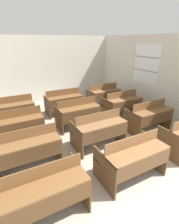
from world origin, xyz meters
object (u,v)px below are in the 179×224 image
object	(u,v)px
bench_back_left	(13,109)
wastepaper_bin	(113,95)
bench_front_center	(132,157)
bench_front_left	(43,191)
bench_third_left	(18,125)
bench_second_center	(99,129)
bench_third_right	(122,103)
bench_third_center	(78,112)
bench_second_left	(28,148)
bench_back_center	(64,101)
bench_back_right	(104,94)
bench_second_right	(149,116)

from	to	relation	value
bench_back_left	wastepaper_bin	size ratio (longest dim) A/B	4.63
bench_front_center	bench_front_left	bearing A→B (deg)	179.95
bench_third_left	wastepaper_bin	world-z (taller)	bench_third_left
bench_second_center	bench_third_right	size ratio (longest dim) A/B	1.00
bench_front_center	bench_third_center	bearing A→B (deg)	89.61
bench_front_center	bench_second_left	size ratio (longest dim) A/B	1.00
bench_second_left	bench_third_left	distance (m)	1.27
bench_front_left	bench_back_left	xyz separation A→B (m)	(0.01, 3.85, 0.00)
bench_third_left	bench_back_center	distance (m)	2.22
wastepaper_bin	bench_front_left	bearing A→B (deg)	-135.02
bench_front_center	bench_third_left	world-z (taller)	same
bench_back_right	wastepaper_bin	size ratio (longest dim) A/B	4.63
bench_second_center	bench_back_left	bearing A→B (deg)	124.84
bench_front_center	bench_second_left	world-z (taller)	same
bench_back_center	bench_back_right	xyz separation A→B (m)	(1.80, -0.00, 0.00)
bench_second_left	bench_third_right	bearing A→B (deg)	20.13
bench_front_left	bench_third_right	size ratio (longest dim) A/B	1.00
bench_third_left	bench_back_center	size ratio (longest dim) A/B	1.00
bench_front_left	wastepaper_bin	bearing A→B (deg)	44.98
bench_second_right	bench_second_center	bearing A→B (deg)	-179.32
bench_back_center	bench_second_left	bearing A→B (deg)	-124.72
bench_back_right	bench_front_left	bearing A→B (deg)	-133.00
wastepaper_bin	bench_second_left	bearing A→B (deg)	-144.24
bench_second_right	wastepaper_bin	world-z (taller)	bench_second_right
bench_third_left	wastepaper_bin	bearing A→B (deg)	23.69
bench_second_left	bench_third_center	size ratio (longest dim) A/B	1.00
bench_back_left	bench_third_center	bearing A→B (deg)	-35.44
bench_front_center	bench_second_center	distance (m)	1.30
bench_front_left	bench_back_center	size ratio (longest dim) A/B	1.00
bench_back_left	bench_second_center	bearing A→B (deg)	-55.16
bench_back_center	bench_second_center	bearing A→B (deg)	-90.01
bench_third_center	bench_back_center	size ratio (longest dim) A/B	1.00
bench_front_left	bench_second_center	size ratio (longest dim) A/B	1.00
bench_front_left	bench_third_center	world-z (taller)	same
bench_third_right	bench_front_left	bearing A→B (deg)	-143.96
bench_third_center	bench_third_right	xyz separation A→B (m)	(1.77, 0.00, 0.00)
bench_second_right	bench_third_left	world-z (taller)	same
bench_second_left	bench_third_left	bearing A→B (deg)	91.39
wastepaper_bin	bench_back_right	bearing A→B (deg)	-143.60
bench_back_center	bench_back_right	bearing A→B (deg)	-0.13
bench_third_center	bench_third_right	distance (m)	1.77
bench_front_center	bench_third_left	xyz separation A→B (m)	(-1.78, 2.57, 0.00)
bench_third_right	bench_front_center	bearing A→B (deg)	-124.64
bench_third_center	bench_back_right	distance (m)	2.20
bench_second_left	bench_back_center	bearing A→B (deg)	55.28
bench_second_center	bench_back_left	world-z (taller)	same
bench_third_left	bench_back_right	distance (m)	3.83
bench_front_center	bench_back_center	distance (m)	3.85
bench_second_right	wastepaper_bin	bearing A→B (deg)	72.96
bench_back_center	wastepaper_bin	bearing A→B (deg)	14.66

